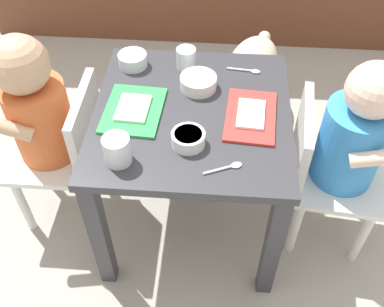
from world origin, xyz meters
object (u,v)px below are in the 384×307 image
(water_cup_left, at_px, (117,151))
(food_tray_left, at_px, (133,110))
(veggie_bowl_near, at_px, (198,82))
(dining_table, at_px, (192,135))
(seated_child_left, at_px, (42,114))
(spoon_by_right_tray, at_px, (227,168))
(veggie_bowl_far, at_px, (186,138))
(spoon_by_left_tray, at_px, (247,70))
(food_tray_right, at_px, (251,116))
(dog, at_px, (249,70))
(water_cup_right, at_px, (186,59))
(cereal_bowl_right_side, at_px, (133,60))
(seated_child_right, at_px, (348,141))

(water_cup_left, bearing_deg, food_tray_left, 88.03)
(veggie_bowl_near, bearing_deg, dining_table, -95.80)
(seated_child_left, height_order, spoon_by_right_tray, seated_child_left)
(food_tray_left, xyz_separation_m, veggie_bowl_far, (0.15, -0.11, 0.01))
(spoon_by_left_tray, bearing_deg, food_tray_right, -87.94)
(water_cup_left, distance_m, veggie_bowl_far, 0.17)
(dog, distance_m, water_cup_right, 0.50)
(seated_child_left, distance_m, water_cup_right, 0.45)
(food_tray_right, xyz_separation_m, veggie_bowl_near, (-0.15, 0.11, 0.01))
(food_tray_left, bearing_deg, food_tray_right, -0.00)
(dog, xyz_separation_m, cereal_bowl_right_side, (-0.38, -0.35, 0.28))
(seated_child_right, distance_m, spoon_by_left_tray, 0.35)
(food_tray_right, height_order, cereal_bowl_right_side, cereal_bowl_right_side)
(cereal_bowl_right_side, xyz_separation_m, spoon_by_right_tray, (0.29, -0.39, -0.02))
(seated_child_right, relative_size, veggie_bowl_near, 6.44)
(cereal_bowl_right_side, relative_size, spoon_by_right_tray, 0.89)
(dog, height_order, water_cup_left, water_cup_left)
(food_tray_right, distance_m, spoon_by_right_tray, 0.19)
(food_tray_left, bearing_deg, spoon_by_right_tray, -35.99)
(food_tray_right, xyz_separation_m, veggie_bowl_far, (-0.16, -0.11, 0.01))
(dog, relative_size, water_cup_left, 5.99)
(spoon_by_left_tray, height_order, spoon_by_right_tray, same)
(water_cup_right, xyz_separation_m, veggie_bowl_far, (0.03, -0.32, -0.01))
(seated_child_right, xyz_separation_m, veggie_bowl_far, (-0.43, -0.10, 0.08))
(dog, xyz_separation_m, water_cup_left, (-0.35, -0.74, 0.29))
(dining_table, height_order, water_cup_right, water_cup_right)
(water_cup_right, height_order, veggie_bowl_near, water_cup_right)
(dining_table, distance_m, dog, 0.60)
(seated_child_right, bearing_deg, spoon_by_right_tray, -151.52)
(cereal_bowl_right_side, bearing_deg, dog, 43.04)
(seated_child_left, xyz_separation_m, veggie_bowl_far, (0.43, -0.13, 0.07))
(dining_table, bearing_deg, food_tray_left, -175.53)
(seated_child_left, xyz_separation_m, dog, (0.61, 0.53, -0.20))
(dog, xyz_separation_m, veggie_bowl_near, (-0.17, -0.44, 0.27))
(spoon_by_right_tray, bearing_deg, cereal_bowl_right_side, 126.63)
(seated_child_left, bearing_deg, seated_child_right, -1.98)
(veggie_bowl_far, height_order, cereal_bowl_right_side, cereal_bowl_right_side)
(food_tray_left, bearing_deg, dining_table, 4.47)
(water_cup_left, relative_size, water_cup_right, 1.16)
(food_tray_right, height_order, water_cup_right, water_cup_right)
(seated_child_left, distance_m, food_tray_left, 0.28)
(food_tray_right, height_order, spoon_by_right_tray, food_tray_right)
(food_tray_left, distance_m, food_tray_right, 0.31)
(dining_table, distance_m, spoon_by_left_tray, 0.26)
(veggie_bowl_near, bearing_deg, seated_child_left, -168.42)
(seated_child_right, height_order, water_cup_left, seated_child_right)
(food_tray_left, height_order, spoon_by_right_tray, food_tray_left)
(seated_child_right, height_order, cereal_bowl_right_side, seated_child_right)
(food_tray_right, xyz_separation_m, cereal_bowl_right_side, (-0.35, 0.20, 0.02))
(food_tray_right, bearing_deg, dog, 87.20)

